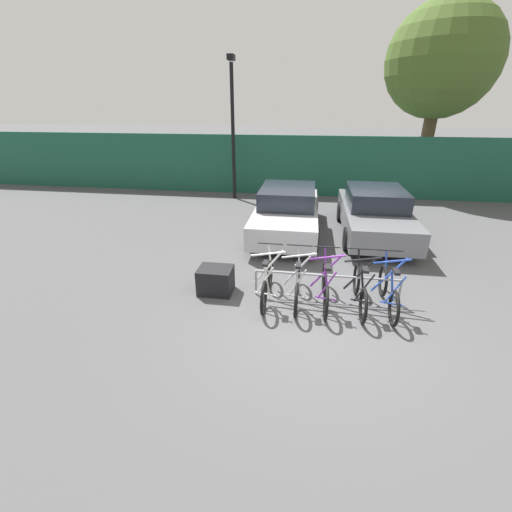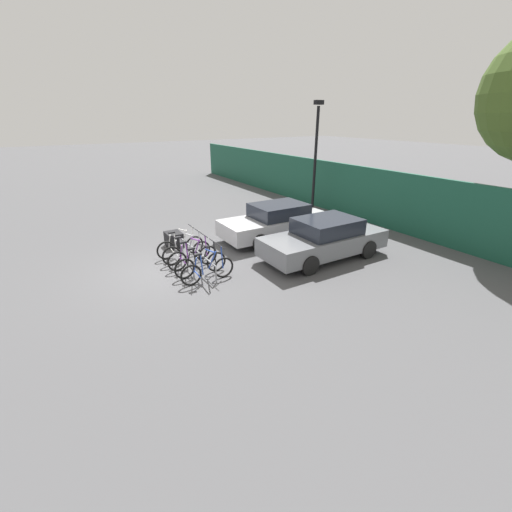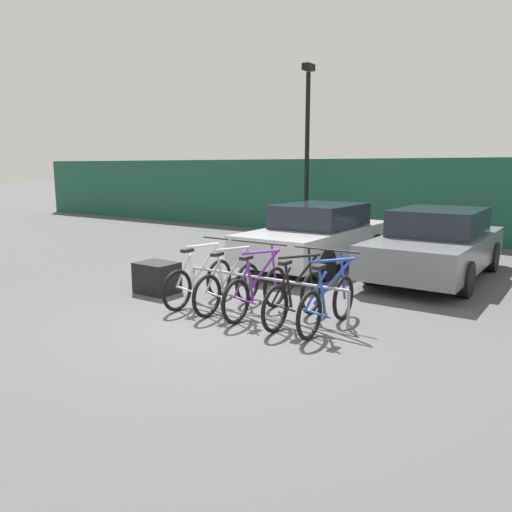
{
  "view_description": "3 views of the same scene",
  "coord_description": "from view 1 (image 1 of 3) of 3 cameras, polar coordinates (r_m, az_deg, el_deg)",
  "views": [
    {
      "loc": [
        -0.28,
        -5.48,
        3.64
      ],
      "look_at": [
        -1.3,
        1.17,
        0.65
      ],
      "focal_mm": 24.0,
      "sensor_mm": 36.0,
      "label": 1
    },
    {
      "loc": [
        10.0,
        -3.06,
        4.6
      ],
      "look_at": [
        1.65,
        2.03,
        0.6
      ],
      "focal_mm": 24.0,
      "sensor_mm": 36.0,
      "label": 2
    },
    {
      "loc": [
        4.3,
        -5.55,
        2.24
      ],
      "look_at": [
        -0.58,
        1.6,
        0.68
      ],
      "focal_mm": 35.0,
      "sensor_mm": 36.0,
      "label": 3
    }
  ],
  "objects": [
    {
      "name": "car_grey",
      "position": [
        10.83,
        19.12,
        6.83
      ],
      "size": [
        1.91,
        4.49,
        1.4
      ],
      "color": "slate",
      "rests_on": "ground"
    },
    {
      "name": "cargo_crate",
      "position": [
        7.22,
        -6.74,
        -4.03
      ],
      "size": [
        0.7,
        0.56,
        0.55
      ],
      "primitive_type": "cube",
      "color": "black",
      "rests_on": "ground"
    },
    {
      "name": "bike_rack",
      "position": [
        6.94,
        11.66,
        -3.76
      ],
      "size": [
        2.88,
        0.04,
        0.57
      ],
      "color": "gray",
      "rests_on": "ground"
    },
    {
      "name": "bicycle_silver",
      "position": [
        6.84,
        6.93,
        -4.76
      ],
      "size": [
        0.68,
        1.71,
        1.05
      ],
      "rotation": [
        0.0,
        0.0,
        0.05
      ],
      "color": "black",
      "rests_on": "ground"
    },
    {
      "name": "bicycle_white",
      "position": [
        6.87,
        1.88,
        -4.43
      ],
      "size": [
        0.68,
        1.71,
        1.05
      ],
      "rotation": [
        0.0,
        0.0,
        0.07
      ],
      "color": "black",
      "rests_on": "ground"
    },
    {
      "name": "bicycle_blue",
      "position": [
        7.03,
        21.2,
        -5.5
      ],
      "size": [
        0.68,
        1.71,
        1.05
      ],
      "rotation": [
        0.0,
        0.0,
        -0.04
      ],
      "color": "black",
      "rests_on": "ground"
    },
    {
      "name": "bicycle_purple",
      "position": [
        6.85,
        11.46,
        -5.03
      ],
      "size": [
        0.68,
        1.71,
        1.05
      ],
      "rotation": [
        0.0,
        0.0,
        -0.06
      ],
      "color": "black",
      "rests_on": "ground"
    },
    {
      "name": "hoarding_wall",
      "position": [
        15.17,
        10.01,
        14.5
      ],
      "size": [
        36.0,
        0.16,
        2.48
      ],
      "primitive_type": "cube",
      "color": "#19513D",
      "rests_on": "ground"
    },
    {
      "name": "tree_behind_hoarding",
      "position": [
        17.59,
        28.58,
        26.6
      ],
      "size": [
        4.45,
        4.45,
        7.5
      ],
      "color": "brown",
      "rests_on": "ground"
    },
    {
      "name": "ground_plane",
      "position": [
        6.59,
        9.84,
        -10.03
      ],
      "size": [
        120.0,
        120.0,
        0.0
      ],
      "primitive_type": "plane",
      "color": "#4C4C4F"
    },
    {
      "name": "lamp_post",
      "position": [
        14.33,
        -3.9,
        21.34
      ],
      "size": [
        0.24,
        0.44,
        5.3
      ],
      "color": "black",
      "rests_on": "ground"
    },
    {
      "name": "car_silver",
      "position": [
        10.46,
        5.17,
        7.49
      ],
      "size": [
        1.91,
        4.55,
        1.4
      ],
      "color": "#B7B7BC",
      "rests_on": "ground"
    },
    {
      "name": "bicycle_black",
      "position": [
        6.92,
        16.94,
        -5.32
      ],
      "size": [
        0.68,
        1.71,
        1.05
      ],
      "rotation": [
        0.0,
        0.0,
        0.04
      ],
      "color": "black",
      "rests_on": "ground"
    }
  ]
}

